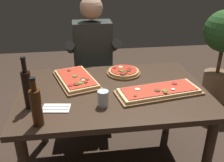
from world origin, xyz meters
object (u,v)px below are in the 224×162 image
Objects in this scene: dining_table at (113,101)px; pizza_rectangular_left at (76,79)px; pizza_rectangular_front at (159,91)px; diner_chair at (93,75)px; seated_diner at (93,57)px; wine_bottle_dark at (28,88)px; pizza_round_far at (124,72)px; tumbler_near_camera at (103,98)px; oil_bottle_amber at (36,106)px; potted_plant_corner at (223,46)px.

pizza_rectangular_left is (-0.27, 0.19, 0.12)m from dining_table.
pizza_rectangular_left is at bearing 153.73° from pizza_rectangular_front.
diner_chair is at bearing 113.52° from pizza_rectangular_front.
wine_bottle_dark is at bearing -117.89° from seated_diner.
pizza_rectangular_left is 0.42m from pizza_round_far.
tumbler_near_camera is 0.13× the size of diner_chair.
pizza_rectangular_left is at bearing 113.37° from tumbler_near_camera.
oil_bottle_amber reaches higher than pizza_rectangular_front.
diner_chair is at bearing 96.43° from dining_table.
dining_table is 1.61× the size of diner_chair.
wine_bottle_dark is 0.49m from tumbler_near_camera.
pizza_rectangular_front is 1.53m from potted_plant_corner.
dining_table is 3.95× the size of wine_bottle_dark.
oil_bottle_amber is at bearing -109.84° from seated_diner.
seated_diner is (-0.10, 0.74, 0.10)m from dining_table.
wine_bottle_dark is (-0.71, -0.45, 0.12)m from pizza_round_far.
pizza_rectangular_front is 0.43m from pizza_round_far.
potted_plant_corner is at bearing 33.73° from dining_table.
wine_bottle_dark reaches higher than pizza_rectangular_front.
pizza_round_far is 1.46m from potted_plant_corner.
tumbler_near_camera reaches higher than dining_table.
potted_plant_corner is (1.70, 0.77, -0.03)m from pizza_rectangular_left.
wine_bottle_dark is at bearing -150.64° from potted_plant_corner.
oil_bottle_amber is 1.19m from seated_diner.
wine_bottle_dark is at bearing -163.13° from dining_table.
pizza_round_far is 0.94× the size of oil_bottle_amber.
potted_plant_corner reaches higher than diner_chair.
oil_bottle_amber is (-0.63, -0.66, 0.10)m from pizza_round_far.
pizza_round_far is 0.85m from wine_bottle_dark.
seated_diner is (-0.23, 0.46, -0.02)m from pizza_round_far.
pizza_rectangular_front is 1.22× the size of pizza_rectangular_left.
diner_chair is at bearing -176.39° from potted_plant_corner.
oil_bottle_amber reaches higher than dining_table.
tumbler_near_camera is at bearing -142.42° from potted_plant_corner.
tumbler_near_camera reaches higher than pizza_round_far.
diner_chair is (-0.10, 0.86, -0.16)m from dining_table.
pizza_rectangular_left is at bearing -107.76° from seated_diner.
oil_bottle_amber reaches higher than pizza_rectangular_left.
seated_diner is (0.18, 0.55, -0.02)m from pizza_rectangular_left.
dining_table is 0.75m from seated_diner.
dining_table is 1.23× the size of potted_plant_corner.
dining_table is 2.13× the size of pizza_rectangular_front.
tumbler_near_camera is (-0.42, -0.11, 0.04)m from pizza_rectangular_front.
pizza_rectangular_front is 0.49× the size of seated_diner.
pizza_rectangular_left is 1.88× the size of pizza_round_far.
pizza_round_far is 0.22× the size of seated_diner.
oil_bottle_amber reaches higher than tumbler_near_camera.
diner_chair is at bearing 90.00° from seated_diner.
wine_bottle_dark is 0.22m from oil_bottle_amber.
dining_table is at bearing 66.16° from tumbler_near_camera.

